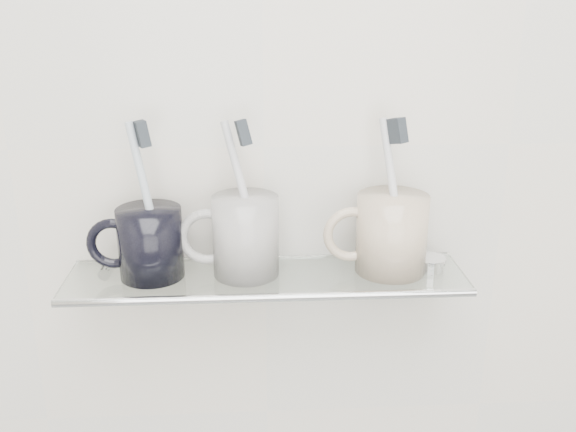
{
  "coord_description": "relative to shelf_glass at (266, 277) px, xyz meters",
  "views": [
    {
      "loc": [
        -0.01,
        0.3,
        1.44
      ],
      "look_at": [
        0.03,
        1.04,
        1.18
      ],
      "focal_mm": 40.0,
      "sensor_mm": 36.0,
      "label": 1
    }
  ],
  "objects": [
    {
      "name": "mug_left_handle",
      "position": [
        -0.19,
        0.0,
        0.05
      ],
      "size": [
        0.07,
        0.01,
        0.07
      ],
      "primitive_type": "torus",
      "rotation": [
        1.57,
        0.0,
        0.0
      ],
      "color": "black",
      "rests_on": "mug_left"
    },
    {
      "name": "mug_center",
      "position": [
        -0.02,
        0.0,
        0.05
      ],
      "size": [
        0.1,
        0.1,
        0.1
      ],
      "primitive_type": "cylinder",
      "rotation": [
        0.0,
        0.0,
        -0.25
      ],
      "color": "white",
      "rests_on": "shelf_glass"
    },
    {
      "name": "wall_back",
      "position": [
        0.0,
        0.06,
        0.15
      ],
      "size": [
        2.5,
        0.0,
        2.5
      ],
      "primitive_type": "plane",
      "rotation": [
        1.57,
        0.0,
        0.0
      ],
      "color": "beige",
      "rests_on": "ground"
    },
    {
      "name": "mug_right_handle",
      "position": [
        0.11,
        0.0,
        0.05
      ],
      "size": [
        0.07,
        0.01,
        0.07
      ],
      "primitive_type": "torus",
      "rotation": [
        1.57,
        0.0,
        0.0
      ],
      "color": "beige",
      "rests_on": "mug_right"
    },
    {
      "name": "mug_right",
      "position": [
        0.16,
        0.0,
        0.05
      ],
      "size": [
        0.11,
        0.11,
        0.1
      ],
      "primitive_type": "cylinder",
      "rotation": [
        0.0,
        0.0,
        -0.23
      ],
      "color": "beige",
      "rests_on": "shelf_glass"
    },
    {
      "name": "shelf_rail",
      "position": [
        0.0,
        -0.06,
        0.0
      ],
      "size": [
        0.5,
        0.01,
        0.01
      ],
      "primitive_type": "cylinder",
      "rotation": [
        0.0,
        1.57,
        0.0
      ],
      "color": "silver",
      "rests_on": "shelf_glass"
    },
    {
      "name": "bristles_center",
      "position": [
        -0.02,
        0.0,
        0.19
      ],
      "size": [
        0.02,
        0.03,
        0.04
      ],
      "primitive_type": "cube",
      "rotation": [
        -0.18,
        -0.21,
        0.2
      ],
      "color": "#24292F",
      "rests_on": "toothbrush_center"
    },
    {
      "name": "bristles_left",
      "position": [
        -0.14,
        0.0,
        0.19
      ],
      "size": [
        0.02,
        0.03,
        0.03
      ],
      "primitive_type": "cube",
      "rotation": [
        -0.08,
        -0.14,
        0.37
      ],
      "color": "#24292F",
      "rests_on": "toothbrush_left"
    },
    {
      "name": "mug_left",
      "position": [
        -0.14,
        0.0,
        0.05
      ],
      "size": [
        0.09,
        0.09,
        0.09
      ],
      "primitive_type": "cylinder",
      "rotation": [
        0.0,
        0.0,
        -0.2
      ],
      "color": "black",
      "rests_on": "shelf_glass"
    },
    {
      "name": "toothbrush_right",
      "position": [
        0.16,
        0.0,
        0.1
      ],
      "size": [
        0.04,
        0.04,
        0.19
      ],
      "primitive_type": "cylinder",
      "rotation": [
        -0.21,
        -0.08,
        0.46
      ],
      "color": "silver",
      "rests_on": "mug_right"
    },
    {
      "name": "mug_center_handle",
      "position": [
        -0.07,
        0.0,
        0.05
      ],
      "size": [
        0.07,
        0.01,
        0.07
      ],
      "primitive_type": "torus",
      "rotation": [
        1.57,
        0.0,
        0.0
      ],
      "color": "white",
      "rests_on": "mug_center"
    },
    {
      "name": "toothbrush_center",
      "position": [
        -0.02,
        0.0,
        0.1
      ],
      "size": [
        0.06,
        0.04,
        0.19
      ],
      "primitive_type": "cylinder",
      "rotation": [
        -0.18,
        -0.21,
        0.2
      ],
      "color": "#BCBCBC",
      "rests_on": "mug_center"
    },
    {
      "name": "bracket_left",
      "position": [
        -0.21,
        0.05,
        -0.01
      ],
      "size": [
        0.02,
        0.03,
        0.02
      ],
      "primitive_type": "cylinder",
      "rotation": [
        1.57,
        0.0,
        0.0
      ],
      "color": "silver",
      "rests_on": "wall_back"
    },
    {
      "name": "bristles_right",
      "position": [
        0.16,
        0.0,
        0.19
      ],
      "size": [
        0.02,
        0.03,
        0.03
      ],
      "primitive_type": "cube",
      "rotation": [
        -0.21,
        -0.08,
        0.46
      ],
      "color": "#24292F",
      "rests_on": "toothbrush_right"
    },
    {
      "name": "chrome_cap",
      "position": [
        0.21,
        0.0,
        0.01
      ],
      "size": [
        0.04,
        0.04,
        0.02
      ],
      "primitive_type": "cylinder",
      "color": "silver",
      "rests_on": "shelf_glass"
    },
    {
      "name": "shelf_glass",
      "position": [
        0.0,
        0.0,
        0.0
      ],
      "size": [
        0.5,
        0.12,
        0.01
      ],
      "primitive_type": "cube",
      "color": "silver",
      "rests_on": "wall_back"
    },
    {
      "name": "toothbrush_left",
      "position": [
        -0.14,
        0.0,
        0.1
      ],
      "size": [
        0.04,
        0.02,
        0.19
      ],
      "primitive_type": "cylinder",
      "rotation": [
        -0.08,
        -0.14,
        0.37
      ],
      "color": "#ADC3CE",
      "rests_on": "mug_left"
    },
    {
      "name": "bracket_right",
      "position": [
        0.21,
        0.05,
        -0.01
      ],
      "size": [
        0.02,
        0.03,
        0.02
      ],
      "primitive_type": "cylinder",
      "rotation": [
        1.57,
        0.0,
        0.0
      ],
      "color": "silver",
      "rests_on": "wall_back"
    }
  ]
}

